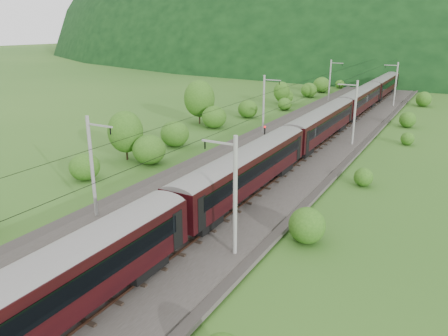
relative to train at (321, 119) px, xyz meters
The scene contains 15 objects.
ground 30.82m from the train, 94.49° to the right, with size 600.00×600.00×0.00m, color #29551A.
railbed 20.93m from the train, 96.67° to the right, with size 14.00×220.00×0.30m, color #38332D.
track_left 21.30m from the train, 103.16° to the right, with size 2.40×220.00×0.27m.
track_right 20.76m from the train, 90.00° to the right, with size 2.40×220.00×0.27m.
catenary_left 8.72m from the train, behind, with size 2.54×192.28×8.00m.
catenary_right 4.15m from the train, 21.50° to the left, with size 2.54×192.28×8.00m.
overhead_wires 21.00m from the train, 96.67° to the right, with size 4.83×198.00×0.03m.
mountain_main 229.50m from the train, 90.60° to the left, with size 504.00×360.00×244.00m, color black.
mountain_ridge 295.98m from the train, 114.43° to the left, with size 336.00×280.00×132.00m, color black.
train is the anchor object (origin of this frame).
hazard_post_near 9.78m from the train, 109.10° to the left, with size 0.18×0.18×1.66m, color red.
hazard_post_far 15.60m from the train, 97.24° to the left, with size 0.18×0.18×1.65m, color red.
signal 7.34m from the train, 146.43° to the right, with size 0.26×0.26×2.35m.
vegetation_left 21.74m from the train, 138.97° to the right, with size 12.20×148.02×6.82m.
vegetation_right 27.59m from the train, 71.13° to the right, with size 5.74×113.46×3.06m.
Camera 1 is at (18.10, -22.83, 14.63)m, focal length 35.00 mm.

